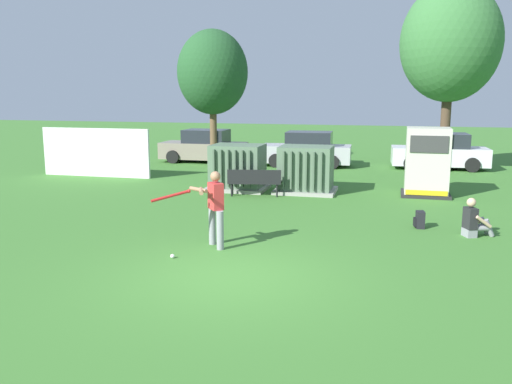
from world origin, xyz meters
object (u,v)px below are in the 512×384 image
(generator_enclosure, at_px, (427,162))
(park_bench, at_px, (254,181))
(sports_ball, at_px, (172,256))
(parked_car_right_of_center, at_px, (440,152))
(transformer_mid_west, at_px, (306,170))
(backpack, at_px, (420,220))
(seated_spectator, at_px, (474,221))
(parked_car_left_of_center, at_px, (307,150))
(transformer_west, at_px, (238,168))
(parked_car_leftmost, at_px, (204,147))
(batter, at_px, (213,205))

(generator_enclosure, relative_size, park_bench, 1.25)
(sports_ball, height_order, parked_car_right_of_center, parked_car_right_of_center)
(transformer_mid_west, height_order, parked_car_right_of_center, same)
(parked_car_right_of_center, bearing_deg, generator_enclosure, -97.86)
(generator_enclosure, bearing_deg, park_bench, -164.34)
(sports_ball, height_order, backpack, backpack)
(seated_spectator, xyz_separation_m, parked_car_left_of_center, (-5.96, 11.59, 0.38))
(transformer_mid_west, xyz_separation_m, parked_car_right_of_center, (5.00, 7.32, -0.04))
(seated_spectator, bearing_deg, transformer_mid_west, 135.58)
(seated_spectator, bearing_deg, generator_enclosure, 99.38)
(backpack, relative_size, parked_car_left_of_center, 0.10)
(transformer_west, xyz_separation_m, parked_car_right_of_center, (7.45, 7.40, -0.04))
(park_bench, distance_m, parked_car_right_of_center, 10.72)
(park_bench, xyz_separation_m, parked_car_right_of_center, (6.56, 8.48, 0.22))
(sports_ball, height_order, parked_car_left_of_center, parked_car_left_of_center)
(backpack, distance_m, parked_car_right_of_center, 11.68)
(transformer_mid_west, bearing_deg, transformer_west, -178.22)
(park_bench, bearing_deg, parked_car_leftmost, 120.02)
(transformer_west, height_order, batter, batter)
(transformer_west, height_order, generator_enclosure, generator_enclosure)
(transformer_mid_west, relative_size, parked_car_left_of_center, 0.49)
(transformer_mid_west, relative_size, sports_ball, 23.33)
(sports_ball, distance_m, parked_car_leftmost, 15.93)
(sports_ball, bearing_deg, transformer_west, 96.51)
(generator_enclosure, bearing_deg, transformer_west, -175.73)
(park_bench, bearing_deg, parked_car_left_of_center, 86.37)
(seated_spectator, bearing_deg, transformer_west, 147.26)
(backpack, distance_m, parked_car_left_of_center, 12.03)
(generator_enclosure, height_order, parked_car_right_of_center, generator_enclosure)
(park_bench, bearing_deg, transformer_west, 129.56)
(parked_car_leftmost, distance_m, parked_car_left_of_center, 5.18)
(parked_car_right_of_center, bearing_deg, park_bench, -127.70)
(backpack, bearing_deg, parked_car_leftmost, 131.49)
(backpack, bearing_deg, parked_car_left_of_center, 113.14)
(backpack, height_order, parked_car_right_of_center, parked_car_right_of_center)
(park_bench, distance_m, batter, 6.14)
(transformer_mid_west, height_order, park_bench, transformer_mid_west)
(parked_car_right_of_center, bearing_deg, sports_ball, -112.69)
(transformer_west, height_order, parked_car_left_of_center, same)
(transformer_west, relative_size, batter, 1.21)
(parked_car_left_of_center, bearing_deg, seated_spectator, -62.79)
(transformer_mid_west, distance_m, parked_car_left_of_center, 6.87)
(batter, relative_size, seated_spectator, 1.81)
(backpack, xyz_separation_m, parked_car_left_of_center, (-4.72, 11.05, 0.54))
(generator_enclosure, bearing_deg, backpack, -94.57)
(park_bench, bearing_deg, transformer_mid_west, 36.72)
(transformer_mid_west, bearing_deg, generator_enclosure, 5.78)
(transformer_mid_west, distance_m, parked_car_leftmost, 9.32)
(batter, height_order, seated_spectator, batter)
(seated_spectator, bearing_deg, parked_car_right_of_center, 89.57)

